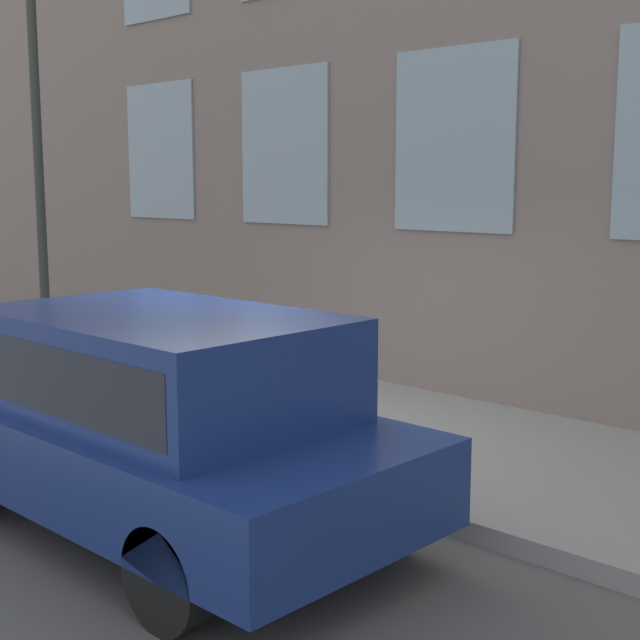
{
  "coord_description": "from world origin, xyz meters",
  "views": [
    {
      "loc": [
        -5.21,
        -5.84,
        2.6
      ],
      "look_at": [
        0.6,
        -0.34,
        1.35
      ],
      "focal_mm": 50.0,
      "sensor_mm": 36.0,
      "label": 1
    }
  ],
  "objects_px": {
    "parked_truck_navy_near": "(157,408)",
    "street_lamp": "(33,57)",
    "fire_hydrant": "(281,399)",
    "person": "(361,374)"
  },
  "relations": [
    {
      "from": "person",
      "to": "parked_truck_navy_near",
      "type": "distance_m",
      "value": 2.12
    },
    {
      "from": "person",
      "to": "street_lamp",
      "type": "bearing_deg",
      "value": 88.6
    },
    {
      "from": "fire_hydrant",
      "to": "street_lamp",
      "type": "relative_size",
      "value": 0.12
    },
    {
      "from": "fire_hydrant",
      "to": "person",
      "type": "distance_m",
      "value": 0.9
    },
    {
      "from": "fire_hydrant",
      "to": "street_lamp",
      "type": "bearing_deg",
      "value": 88.76
    },
    {
      "from": "parked_truck_navy_near",
      "to": "street_lamp",
      "type": "distance_m",
      "value": 6.32
    },
    {
      "from": "street_lamp",
      "to": "fire_hydrant",
      "type": "bearing_deg",
      "value": -91.24
    },
    {
      "from": "fire_hydrant",
      "to": "person",
      "type": "xyz_separation_m",
      "value": [
        0.22,
        -0.81,
        0.33
      ]
    },
    {
      "from": "parked_truck_navy_near",
      "to": "person",
      "type": "bearing_deg",
      "value": -4.55
    },
    {
      "from": "parked_truck_navy_near",
      "to": "street_lamp",
      "type": "relative_size",
      "value": 0.67
    }
  ]
}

